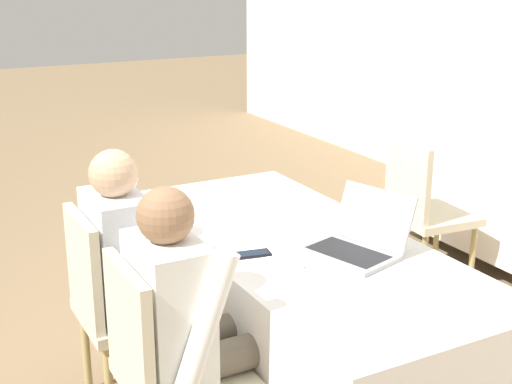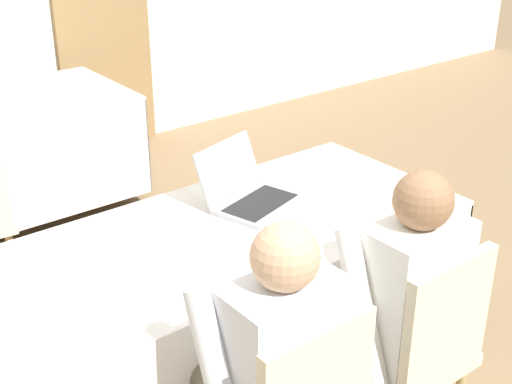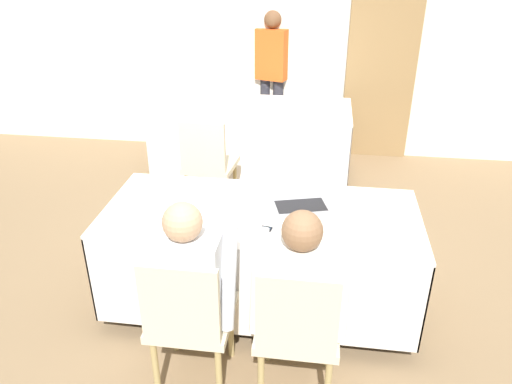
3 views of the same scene
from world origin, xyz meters
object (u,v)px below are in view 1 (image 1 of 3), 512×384
(chair_near_left, at_px, (115,301))
(chair_far_spare, at_px, (423,207))
(chair_near_right, at_px, (165,365))
(cell_phone, at_px, (252,254))
(laptop, at_px, (356,243))
(person_white_shirt, at_px, (190,319))
(person_checkered_shirt, at_px, (137,262))

(chair_near_left, xyz_separation_m, chair_far_spare, (-0.35, 2.01, 0.00))
(chair_far_spare, bearing_deg, chair_near_left, 105.17)
(chair_near_right, bearing_deg, chair_near_left, 0.00)
(cell_phone, bearing_deg, chair_near_right, -53.08)
(laptop, distance_m, person_white_shirt, 0.78)
(cell_phone, height_order, chair_near_left, chair_near_left)
(cell_phone, xyz_separation_m, chair_near_right, (0.24, -0.48, -0.25))
(person_checkered_shirt, bearing_deg, chair_near_right, 169.87)
(chair_far_spare, bearing_deg, cell_phone, 119.72)
(laptop, bearing_deg, person_checkered_shirt, -140.75)
(chair_near_right, height_order, chair_far_spare, same)
(chair_far_spare, bearing_deg, person_white_shirt, 121.33)
(cell_phone, xyz_separation_m, chair_far_spare, (-0.69, 1.52, -0.25))
(laptop, distance_m, chair_far_spare, 1.47)
(laptop, height_order, person_white_shirt, person_white_shirt)
(chair_near_right, xyz_separation_m, person_checkered_shirt, (-0.58, 0.10, 0.16))
(person_checkered_shirt, bearing_deg, chair_near_left, 90.00)
(chair_near_left, bearing_deg, chair_near_right, -180.00)
(chair_near_right, bearing_deg, person_checkered_shirt, -10.13)
(chair_near_left, xyz_separation_m, person_white_shirt, (0.58, 0.10, 0.16))
(person_checkered_shirt, bearing_deg, person_white_shirt, -180.00)
(cell_phone, relative_size, chair_far_spare, 0.17)
(cell_phone, height_order, chair_far_spare, chair_far_spare)
(laptop, bearing_deg, chair_far_spare, 111.33)
(cell_phone, distance_m, person_checkered_shirt, 0.52)
(cell_phone, bearing_deg, chair_far_spare, 125.15)
(laptop, xyz_separation_m, chair_near_right, (0.06, -0.87, -0.29))
(cell_phone, distance_m, chair_near_right, 0.59)
(chair_near_right, relative_size, person_white_shirt, 0.78)
(laptop, distance_m, person_checkered_shirt, 0.94)
(chair_far_spare, distance_m, person_white_shirt, 2.12)
(laptop, bearing_deg, cell_phone, -131.92)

